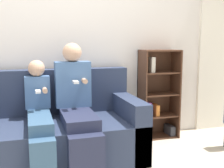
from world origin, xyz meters
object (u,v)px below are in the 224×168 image
bookshelf (157,95)px  child_seated (40,116)px  couch (49,132)px  adult_seated (77,103)px

bookshelf → child_seated: bearing=-161.5°
child_seated → bookshelf: (1.49, 0.50, 0.02)m
couch → bookshelf: bearing=13.5°
couch → child_seated: (-0.09, -0.16, 0.22)m
adult_seated → bookshelf: (1.12, 0.45, -0.07)m
child_seated → bookshelf: size_ratio=0.92×
couch → bookshelf: size_ratio=1.68×
adult_seated → child_seated: (-0.37, -0.05, -0.09)m
couch → adult_seated: size_ratio=1.56×
couch → child_seated: child_seated is taller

